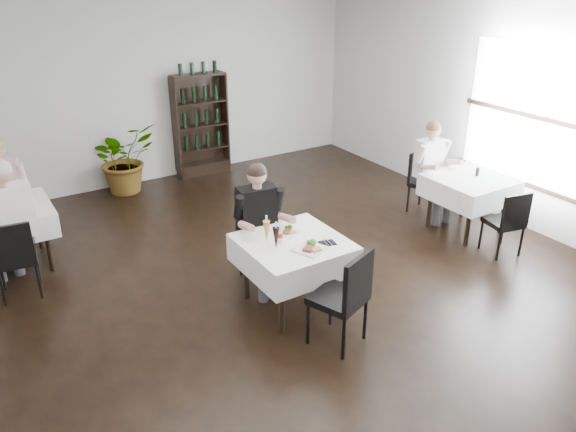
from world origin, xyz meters
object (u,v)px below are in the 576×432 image
(wine_shelf, at_px, (201,126))
(potted_tree, at_px, (124,158))
(main_table, at_px, (293,254))
(diner_main, at_px, (260,218))

(wine_shelf, distance_m, potted_tree, 1.43)
(main_table, height_order, potted_tree, potted_tree)
(wine_shelf, height_order, main_table, wine_shelf)
(main_table, relative_size, potted_tree, 0.94)
(wine_shelf, relative_size, potted_tree, 1.59)
(main_table, distance_m, potted_tree, 4.23)
(main_table, relative_size, diner_main, 0.70)
(wine_shelf, height_order, potted_tree, wine_shelf)
(wine_shelf, xyz_separation_m, main_table, (-0.90, -4.31, -0.23))
(wine_shelf, height_order, diner_main, wine_shelf)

